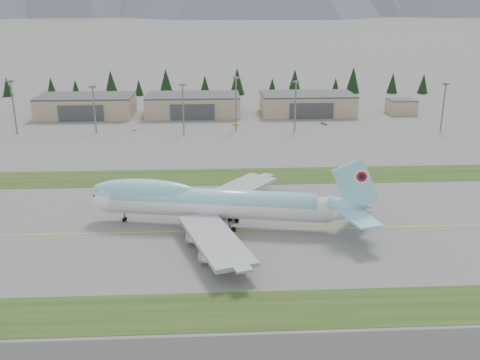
{
  "coord_description": "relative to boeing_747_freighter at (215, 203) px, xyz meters",
  "views": [
    {
      "loc": [
        -5.2,
        -127.45,
        56.7
      ],
      "look_at": [
        2.48,
        17.48,
        8.0
      ],
      "focal_mm": 40.0,
      "sensor_mm": 36.0,
      "label": 1
    }
  ],
  "objects": [
    {
      "name": "grass_strip_far",
      "position": [
        4.8,
        41.65,
        -6.62
      ],
      "size": [
        400.0,
        18.0,
        0.08
      ],
      "primitive_type": "cube",
      "color": "#294017",
      "rests_on": "ground"
    },
    {
      "name": "conifer_belt",
      "position": [
        12.63,
        209.93,
        0.7
      ],
      "size": [
        270.66,
        15.7,
        16.91
      ],
      "color": "black",
      "rests_on": "ground"
    },
    {
      "name": "floodlight_masts",
      "position": [
        -0.68,
        107.31,
        9.32
      ],
      "size": [
        196.37,
        9.24,
        24.52
      ],
      "color": "slate",
      "rests_on": "ground"
    },
    {
      "name": "grass_strip_near",
      "position": [
        4.8,
        -41.35,
        -6.62
      ],
      "size": [
        400.0,
        14.0,
        0.08
      ],
      "primitive_type": "cube",
      "color": "#294017",
      "rests_on": "ground"
    },
    {
      "name": "taxiway_line_main",
      "position": [
        4.8,
        -3.35,
        -6.62
      ],
      "size": [
        400.0,
        0.4,
        0.02
      ],
      "primitive_type": "cube",
      "color": "yellow",
      "rests_on": "ground"
    },
    {
      "name": "service_vehicle_b",
      "position": [
        10.88,
        120.77,
        -6.62
      ],
      "size": [
        3.77,
        3.17,
        1.22
      ],
      "primitive_type": "imported",
      "rotation": [
        0.0,
        0.0,
        0.96
      ],
      "color": "yellow",
      "rests_on": "ground"
    },
    {
      "name": "hangar_left",
      "position": [
        -65.2,
        146.55,
        -1.23
      ],
      "size": [
        48.0,
        26.6,
        10.8
      ],
      "color": "tan",
      "rests_on": "ground"
    },
    {
      "name": "hangar_center",
      "position": [
        -10.2,
        146.55,
        -1.23
      ],
      "size": [
        48.0,
        26.6,
        10.8
      ],
      "color": "tan",
      "rests_on": "ground"
    },
    {
      "name": "control_shed",
      "position": [
        99.8,
        144.65,
        -2.82
      ],
      "size": [
        14.0,
        12.0,
        7.6
      ],
      "color": "tan",
      "rests_on": "ground"
    },
    {
      "name": "service_vehicle_c",
      "position": [
        53.85,
        120.77,
        -6.62
      ],
      "size": [
        2.9,
        4.39,
        1.18
      ],
      "primitive_type": "imported",
      "rotation": [
        0.0,
        0.0,
        0.33
      ],
      "color": "#A3A5A8",
      "rests_on": "ground"
    },
    {
      "name": "boeing_747_freighter",
      "position": [
        0.0,
        0.0,
        0.0
      ],
      "size": [
        76.62,
        64.8,
        20.09
      ],
      "rotation": [
        0.0,
        0.0,
        -0.18
      ],
      "color": "white",
      "rests_on": "ground"
    },
    {
      "name": "ground",
      "position": [
        4.8,
        -3.35,
        -6.62
      ],
      "size": [
        7000.0,
        7000.0,
        0.0
      ],
      "primitive_type": "plane",
      "color": "#626260",
      "rests_on": "ground"
    },
    {
      "name": "hangar_right",
      "position": [
        49.8,
        146.55,
        -1.23
      ],
      "size": [
        48.0,
        26.6,
        10.8
      ],
      "color": "tan",
      "rests_on": "ground"
    },
    {
      "name": "service_vehicle_a",
      "position": [
        -36.26,
        112.74,
        -6.62
      ],
      "size": [
        1.66,
        3.34,
        1.1
      ],
      "primitive_type": "imported",
      "rotation": [
        0.0,
        0.0,
        -0.12
      ],
      "color": "white",
      "rests_on": "ground"
    }
  ]
}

